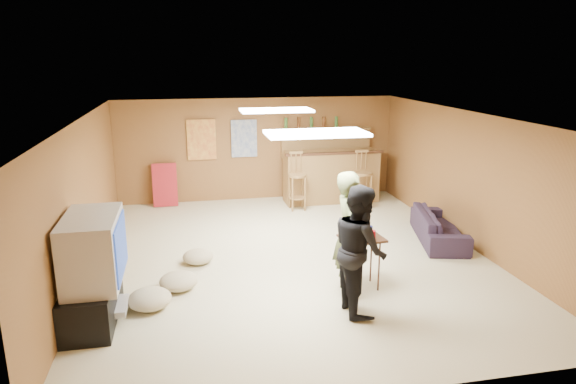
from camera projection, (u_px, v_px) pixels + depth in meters
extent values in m
plane|color=beige|center=(291.00, 256.00, 8.09)|extent=(7.00, 7.00, 0.00)
cube|color=silver|center=(291.00, 117.00, 7.53)|extent=(6.00, 7.00, 0.02)
cube|color=brown|center=(258.00, 149.00, 11.13)|extent=(6.00, 0.02, 2.20)
cube|color=brown|center=(372.00, 288.00, 4.50)|extent=(6.00, 0.02, 2.20)
cube|color=brown|center=(83.00, 200.00, 7.24)|extent=(0.02, 7.00, 2.20)
cube|color=brown|center=(470.00, 180.00, 8.39)|extent=(0.02, 7.00, 2.20)
cube|color=black|center=(92.00, 301.00, 6.09)|extent=(0.55, 1.30, 0.50)
cube|color=#B2B2B7|center=(112.00, 307.00, 6.16)|extent=(0.35, 0.50, 0.08)
cube|color=#B2B2B7|center=(93.00, 249.00, 5.93)|extent=(0.60, 1.10, 0.80)
cube|color=navy|center=(121.00, 247.00, 5.99)|extent=(0.02, 0.95, 0.65)
cube|color=brown|center=(331.00, 176.00, 11.03)|extent=(2.00, 0.60, 1.10)
cube|color=#3B2012|center=(335.00, 153.00, 10.66)|extent=(2.10, 0.12, 0.05)
cube|color=brown|center=(326.00, 130.00, 11.21)|extent=(2.00, 0.18, 0.05)
cube|color=brown|center=(326.00, 143.00, 11.31)|extent=(2.00, 0.14, 0.60)
cube|color=#BF3F26|center=(202.00, 140.00, 10.79)|extent=(0.60, 0.03, 0.85)
cube|color=#334C99|center=(244.00, 138.00, 10.97)|extent=(0.55, 0.03, 0.80)
cube|color=#B1202A|center=(165.00, 185.00, 10.72)|extent=(0.50, 0.26, 0.91)
cube|color=white|center=(316.00, 133.00, 6.11)|extent=(1.20, 0.60, 0.04)
cube|color=white|center=(276.00, 110.00, 8.67)|extent=(1.20, 0.60, 0.04)
imported|color=#535D36|center=(349.00, 234.00, 6.66)|extent=(0.45, 0.64, 1.66)
imported|color=black|center=(360.00, 249.00, 6.21)|extent=(0.62, 0.79, 1.60)
imported|color=black|center=(439.00, 226.00, 8.73)|extent=(1.08, 1.83, 0.50)
cube|color=#3B2012|center=(361.00, 262.00, 6.94)|extent=(0.60, 0.50, 0.72)
cylinder|color=#B60C1B|center=(352.00, 233.00, 6.83)|extent=(0.11, 0.11, 0.12)
cylinder|color=#B60C1B|center=(372.00, 235.00, 6.76)|extent=(0.10, 0.10, 0.12)
cylinder|color=navy|center=(370.00, 230.00, 6.98)|extent=(0.09, 0.09, 0.11)
ellipsoid|color=tan|center=(178.00, 281.00, 6.94)|extent=(0.62, 0.62, 0.23)
ellipsoid|color=tan|center=(198.00, 257.00, 7.81)|extent=(0.48, 0.48, 0.21)
ellipsoid|color=tan|center=(150.00, 299.00, 6.41)|extent=(0.62, 0.62, 0.25)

